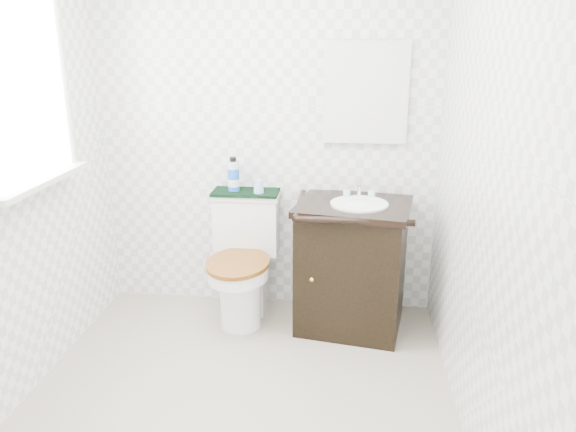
% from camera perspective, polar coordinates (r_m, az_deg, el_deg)
% --- Properties ---
extents(floor, '(2.40, 2.40, 0.00)m').
position_cam_1_polar(floor, '(3.01, -5.19, -18.58)').
color(floor, '#ADA38B').
rests_on(floor, ground).
extents(wall_back, '(2.40, 0.00, 2.40)m').
position_cam_1_polar(wall_back, '(3.66, -2.11, 8.60)').
color(wall_back, white).
rests_on(wall_back, ground).
extents(wall_front, '(2.40, 0.00, 2.40)m').
position_cam_1_polar(wall_front, '(1.41, -15.98, -7.43)').
color(wall_front, white).
rests_on(wall_front, ground).
extents(wall_right, '(0.00, 2.40, 2.40)m').
position_cam_1_polar(wall_right, '(2.52, 19.43, 3.36)').
color(wall_right, white).
rests_on(wall_right, ground).
extents(window, '(0.02, 0.70, 0.90)m').
position_cam_1_polar(window, '(3.07, -25.53, 11.75)').
color(window, white).
rests_on(window, wall_left).
extents(mirror, '(0.50, 0.02, 0.60)m').
position_cam_1_polar(mirror, '(3.57, 7.90, 12.26)').
color(mirror, silver).
rests_on(mirror, wall_back).
extents(toilet, '(0.44, 0.63, 0.81)m').
position_cam_1_polar(toilet, '(3.69, -4.51, -5.03)').
color(toilet, white).
rests_on(toilet, floor).
extents(vanity, '(0.75, 0.68, 0.92)m').
position_cam_1_polar(vanity, '(3.55, 6.54, -4.73)').
color(vanity, black).
rests_on(vanity, floor).
extents(trash_bin, '(0.26, 0.23, 0.32)m').
position_cam_1_polar(trash_bin, '(3.57, 4.44, -9.33)').
color(trash_bin, white).
rests_on(trash_bin, floor).
extents(towel, '(0.43, 0.22, 0.02)m').
position_cam_1_polar(towel, '(3.65, -4.34, 2.42)').
color(towel, black).
rests_on(towel, toilet).
extents(mouthwash_bottle, '(0.08, 0.08, 0.22)m').
position_cam_1_polar(mouthwash_bottle, '(3.65, -5.57, 4.14)').
color(mouthwash_bottle, blue).
rests_on(mouthwash_bottle, towel).
extents(cup, '(0.07, 0.07, 0.08)m').
position_cam_1_polar(cup, '(3.59, -3.00, 3.01)').
color(cup, '#98BCF9').
rests_on(cup, towel).
extents(soap_bar, '(0.06, 0.04, 0.02)m').
position_cam_1_polar(soap_bar, '(3.54, 6.36, 2.02)').
color(soap_bar, '#197A74').
rests_on(soap_bar, vanity).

